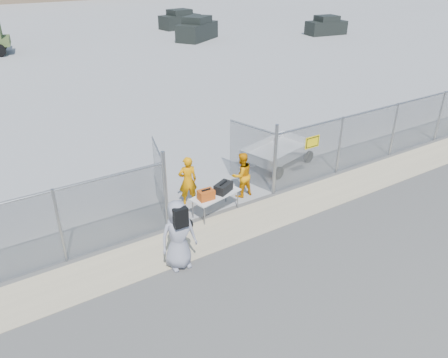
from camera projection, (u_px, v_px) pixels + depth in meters
ground at (261, 240)px, 12.58m from camera, size 160.00×160.00×0.00m
tarmac_inside at (13, 35)px, 44.12m from camera, size 160.00×80.00×0.01m
dirt_strip at (241, 223)px, 13.33m from camera, size 44.00×1.60×0.01m
chain_link_fence at (224, 179)px, 13.58m from camera, size 40.00×0.20×2.20m
folding_table at (216, 203)px, 13.74m from camera, size 1.72×1.00×0.69m
orange_bag at (206, 195)px, 13.22m from camera, size 0.49×0.34×0.30m
black_duffel at (223, 188)px, 13.63m from camera, size 0.70×0.58×0.29m
security_worker_left at (188, 181)px, 14.04m from camera, size 0.69×0.53×1.67m
security_worker_right at (242, 175)px, 14.53m from camera, size 0.77×0.61×1.57m
visitor at (178, 235)px, 11.11m from camera, size 0.99×0.68×1.94m
utility_trailer at (278, 154)px, 16.91m from camera, size 3.94×2.69×0.87m
parked_vehicle_near at (197, 28)px, 41.17m from camera, size 5.09×4.31×2.12m
parked_vehicle_mid at (180, 19)px, 47.51m from camera, size 4.57×2.55×1.96m
parked_vehicle_far at (326, 25)px, 43.99m from camera, size 4.22×2.38×1.81m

